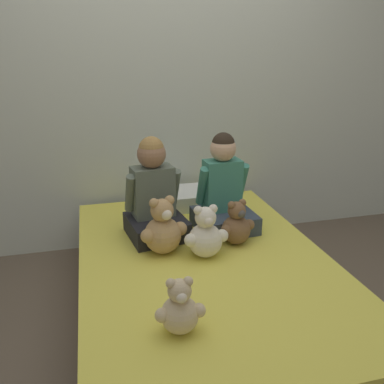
# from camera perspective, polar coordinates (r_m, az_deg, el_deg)

# --- Properties ---
(ground_plane) EXTENTS (14.00, 14.00, 0.00)m
(ground_plane) POSITION_cam_1_polar(r_m,az_deg,el_deg) (2.43, 1.77, -16.93)
(ground_plane) COLOR brown
(wall_behind_bed) EXTENTS (8.00, 0.06, 2.50)m
(wall_behind_bed) POSITION_cam_1_polar(r_m,az_deg,el_deg) (3.00, -3.88, 15.83)
(wall_behind_bed) COLOR beige
(wall_behind_bed) RESTS_ON ground_plane
(bed) EXTENTS (1.34, 1.96, 0.37)m
(bed) POSITION_cam_1_polar(r_m,az_deg,el_deg) (2.32, 1.81, -13.28)
(bed) COLOR #997F60
(bed) RESTS_ON ground_plane
(child_on_left) EXTENTS (0.37, 0.39, 0.60)m
(child_on_left) POSITION_cam_1_polar(r_m,az_deg,el_deg) (2.41, -5.36, -0.63)
(child_on_left) COLOR black
(child_on_left) RESTS_ON bed
(child_on_right) EXTENTS (0.37, 0.36, 0.60)m
(child_on_right) POSITION_cam_1_polar(r_m,az_deg,el_deg) (2.51, 4.41, -0.03)
(child_on_right) COLOR #384251
(child_on_right) RESTS_ON bed
(teddy_bear_held_by_left_child) EXTENTS (0.27, 0.21, 0.33)m
(teddy_bear_held_by_left_child) POSITION_cam_1_polar(r_m,az_deg,el_deg) (2.23, -4.12, -5.28)
(teddy_bear_held_by_left_child) COLOR tan
(teddy_bear_held_by_left_child) RESTS_ON bed
(teddy_bear_held_by_right_child) EXTENTS (0.22, 0.17, 0.27)m
(teddy_bear_held_by_right_child) POSITION_cam_1_polar(r_m,az_deg,el_deg) (2.35, 6.25, -4.69)
(teddy_bear_held_by_right_child) COLOR brown
(teddy_bear_held_by_right_child) RESTS_ON bed
(teddy_bear_between_children) EXTENTS (0.25, 0.19, 0.30)m
(teddy_bear_between_children) POSITION_cam_1_polar(r_m,az_deg,el_deg) (2.19, 1.90, -6.07)
(teddy_bear_between_children) COLOR silver
(teddy_bear_between_children) RESTS_ON bed
(teddy_bear_at_foot_of_bed) EXTENTS (0.20, 0.15, 0.24)m
(teddy_bear_at_foot_of_bed) POSITION_cam_1_polar(r_m,az_deg,el_deg) (1.66, -1.72, -16.14)
(teddy_bear_at_foot_of_bed) COLOR #D1B78E
(teddy_bear_at_foot_of_bed) RESTS_ON bed
(pillow_at_headboard) EXTENTS (0.50, 0.32, 0.11)m
(pillow_at_headboard) POSITION_cam_1_polar(r_m,az_deg,el_deg) (2.90, -2.46, -0.98)
(pillow_at_headboard) COLOR white
(pillow_at_headboard) RESTS_ON bed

